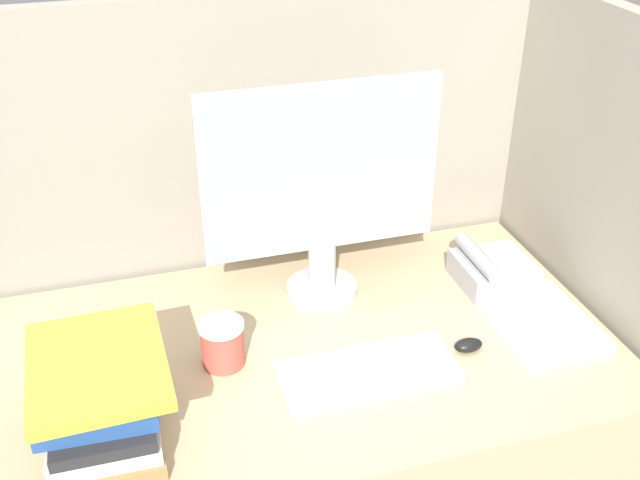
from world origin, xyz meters
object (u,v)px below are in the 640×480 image
Objects in this scene: keyboard at (368,372)px; book_stack at (100,398)px; mouse at (468,345)px; desk_telephone at (492,269)px; coffee_cup at (222,343)px; monitor at (322,191)px.

book_stack reaches higher than keyboard.
mouse is 0.35× the size of desk_telephone.
coffee_cup is (-0.51, 0.11, 0.04)m from mouse.
mouse is at bearing -127.22° from desk_telephone.
coffee_cup is 0.69m from desk_telephone.
book_stack is (-0.52, -0.02, 0.08)m from keyboard.
mouse is at bearing -12.15° from coffee_cup.
book_stack is at bearing -164.67° from desk_telephone.
monitor is 0.48m from desk_telephone.
keyboard is 1.18× the size of book_stack.
keyboard is at bearing -89.48° from monitor.
monitor is at bearing 35.48° from coffee_cup.
keyboard is 5.76× the size of mouse.
keyboard is (0.00, -0.32, -0.26)m from monitor.
desk_telephone is (0.41, 0.24, 0.03)m from keyboard.
book_stack reaches higher than desk_telephone.
mouse is 0.28m from desk_telephone.
desk_telephone is at bearing 52.78° from mouse.
coffee_cup is 0.33× the size of book_stack.
monitor is 8.51× the size of mouse.
mouse is at bearing 3.70° from keyboard.
book_stack is at bearing -150.35° from coffee_cup.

